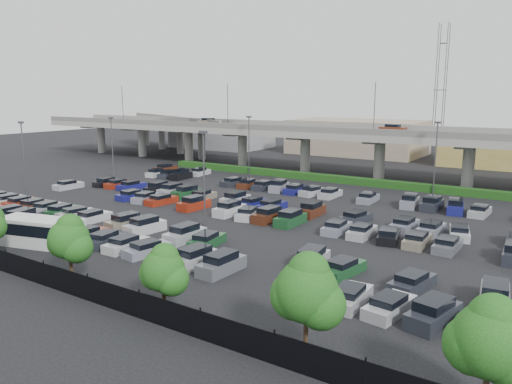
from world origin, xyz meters
The scene contains 11 objects.
ground centered at (0.00, 0.00, 0.00)m, with size 280.00×280.00×0.00m, color black.
overpass centered at (-0.18, 32.00, 6.97)m, with size 150.00×13.00×15.80m.
on_ramp centered at (-52.10, 43.05, 6.86)m, with size 50.93×30.13×8.80m.
hedge centered at (0.00, 25.00, 0.55)m, with size 66.00×1.60×1.10m, color #163910.
fence centered at (-0.05, -28.00, 0.90)m, with size 70.00×0.10×2.00m.
tree_row centered at (0.70, -26.53, 3.52)m, with size 65.07×3.66×5.94m.
shuttle_bus centered at (-8.22, -22.08, 1.44)m, with size 8.67×4.81×2.64m.
parked_cars centered at (-0.99, -3.66, 0.62)m, with size 63.05×41.66×1.67m.
light_poles centered at (-4.13, 2.00, 6.24)m, with size 66.90×48.38×10.30m.
distant_buildings centered at (12.38, 61.81, 3.74)m, with size 138.00×24.00×9.00m.
comm_tower centered at (4.00, 74.00, 15.61)m, with size 2.40×2.40×30.00m.
Camera 1 is at (33.48, -48.62, 14.04)m, focal length 35.00 mm.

